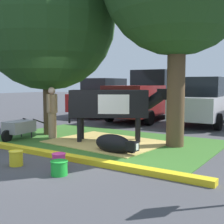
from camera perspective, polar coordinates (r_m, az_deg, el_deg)
The scene contains 15 objects.
ground_plane at distance 7.49m, azimuth -10.03°, elevation -8.23°, with size 80.00×80.00×0.00m, color #424247.
grass_island at distance 9.25m, azimuth -2.04°, elevation -5.46°, with size 6.81×4.22×0.02m, color #386B28.
curb_yellow at distance 7.55m, azimuth -12.06°, elevation -7.70°, with size 8.01×0.24×0.12m, color yellow.
hay_bedding at distance 8.93m, azimuth -1.06°, elevation -5.75°, with size 3.20×2.40×0.04m, color tan.
shade_tree_left at distance 10.67m, azimuth -12.21°, elevation 16.38°, with size 4.57×4.57×6.09m.
cow_holstein at distance 8.96m, azimuth 0.12°, elevation 1.52°, with size 2.86×1.95×1.60m.
calf_lying at distance 7.62m, azimuth 0.42°, elevation -6.07°, with size 1.33×0.61×0.48m.
person_handler at distance 9.72m, azimuth -11.29°, elevation 0.17°, with size 0.34×0.50×1.64m.
wheelbarrow at distance 9.87m, azimuth -17.30°, elevation -2.79°, with size 0.67×1.61×0.63m.
bucket_yellow at distance 6.83m, azimuth -17.73°, elevation -8.29°, with size 0.31×0.31×0.33m.
bucket_pink at distance 6.51m, azimuth -10.05°, elevation -8.93°, with size 0.30×0.30×0.29m.
bucket_green at distance 5.96m, azimuth -9.99°, elevation -10.35°, with size 0.34×0.34×0.29m.
sedan_red at distance 16.37m, azimuth -1.47°, elevation 2.76°, with size 2.10×4.44×2.02m.
pickup_truck_maroon at distance 14.74m, azimuth 6.65°, elevation 2.93°, with size 2.31×5.44×2.42m.
sedan_silver at distance 13.50m, azimuth 17.14°, elevation 1.93°, with size 2.10×4.44×2.02m.
Camera 1 is at (5.00, -5.29, 1.77)m, focal length 48.20 mm.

